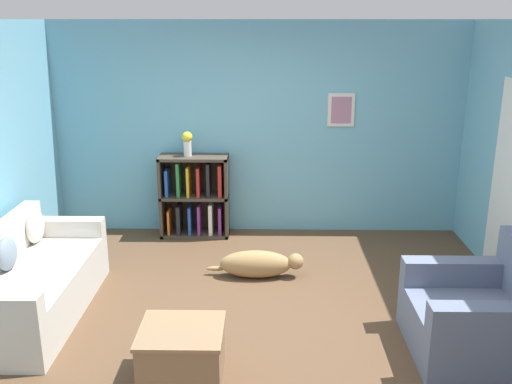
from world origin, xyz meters
TOP-DOWN VIEW (x-y plane):
  - ground_plane at (0.00, 0.00)m, footprint 14.00×14.00m
  - wall_back at (0.00, 2.25)m, footprint 5.60×0.13m
  - couch at (-2.05, -0.05)m, footprint 0.83×1.87m
  - bookshelf at (-0.78, 2.02)m, footprint 0.84×0.35m
  - recliner_chair at (1.84, -0.60)m, footprint 1.00×1.00m
  - coffee_table at (-0.53, -1.00)m, footprint 0.62×0.56m
  - dog at (0.02, 0.78)m, footprint 1.03×0.26m
  - vase at (-0.85, 2.00)m, footprint 0.12×0.12m

SIDE VIEW (x-z plane):
  - ground_plane at x=0.00m, z-range 0.00..0.00m
  - dog at x=0.02m, z-range 0.00..0.29m
  - coffee_table at x=-0.53m, z-range 0.01..0.44m
  - couch at x=-2.05m, z-range -0.09..0.70m
  - recliner_chair at x=1.84m, z-range -0.14..0.78m
  - bookshelf at x=-0.78m, z-range -0.01..1.00m
  - vase at x=-0.85m, z-range 1.03..1.33m
  - wall_back at x=0.00m, z-range 0.00..2.60m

